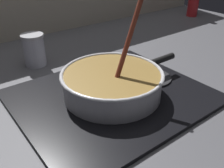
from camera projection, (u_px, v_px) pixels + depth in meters
name	position (u px, v px, depth m)	size (l,w,h in m)	color
ground	(135.00, 111.00, 0.75)	(2.40, 1.60, 0.04)	#4C4C51
hob_plate	(112.00, 96.00, 0.77)	(0.56, 0.48, 0.01)	black
burner_ring	(112.00, 93.00, 0.77)	(0.17, 0.17, 0.01)	#592D0C
spare_burner	(151.00, 77.00, 0.86)	(0.13, 0.13, 0.01)	#262628
cooking_pan	(112.00, 82.00, 0.75)	(0.42, 0.31, 0.32)	silver
condiment_jar	(34.00, 50.00, 0.95)	(0.08, 0.08, 0.12)	silver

